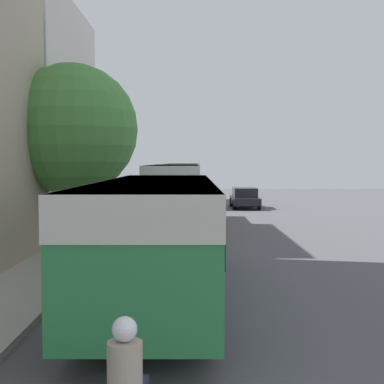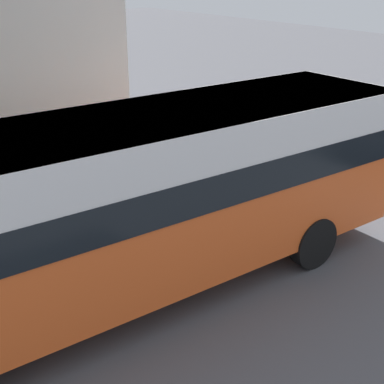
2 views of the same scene
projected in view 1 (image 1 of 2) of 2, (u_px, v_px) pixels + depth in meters
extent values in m
cube|color=silver|center=(8.00, 119.00, 24.52)|extent=(6.15, 9.88, 10.45)
cube|color=#2D8447|center=(156.00, 230.00, 12.71)|extent=(2.57, 10.52, 2.32)
cube|color=silver|center=(156.00, 196.00, 12.66)|extent=(2.59, 10.58, 0.70)
cube|color=black|center=(156.00, 218.00, 12.69)|extent=(2.62, 10.10, 0.51)
cylinder|color=black|center=(124.00, 254.00, 16.03)|extent=(0.28, 1.00, 1.00)
cylinder|color=black|center=(202.00, 254.00, 16.03)|extent=(0.28, 1.00, 1.00)
cylinder|color=black|center=(78.00, 318.00, 9.51)|extent=(0.28, 1.00, 1.00)
cylinder|color=black|center=(210.00, 318.00, 9.52)|extent=(0.28, 1.00, 1.00)
cube|color=#EA5B23|center=(172.00, 191.00, 27.07)|extent=(2.43, 10.52, 2.61)
cube|color=white|center=(172.00, 173.00, 27.01)|extent=(2.45, 10.58, 0.78)
cube|color=black|center=(172.00, 184.00, 27.05)|extent=(2.48, 10.10, 0.57)
cylinder|color=black|center=(155.00, 210.00, 30.39)|extent=(0.28, 1.00, 1.00)
cylinder|color=black|center=(194.00, 210.00, 30.40)|extent=(0.28, 1.00, 1.00)
cylinder|color=black|center=(145.00, 224.00, 23.88)|extent=(0.28, 1.00, 1.00)
cylinder|color=black|center=(195.00, 224.00, 23.89)|extent=(0.28, 1.00, 1.00)
cube|color=teal|center=(181.00, 181.00, 41.30)|extent=(2.51, 10.93, 2.60)
cube|color=white|center=(181.00, 169.00, 41.25)|extent=(2.54, 10.99, 0.78)
cube|color=black|center=(181.00, 176.00, 41.29)|extent=(2.56, 10.50, 0.57)
cylinder|color=black|center=(168.00, 195.00, 44.76)|extent=(0.28, 1.00, 1.00)
cylinder|color=black|center=(196.00, 195.00, 44.76)|extent=(0.28, 1.00, 1.00)
cylinder|color=black|center=(164.00, 201.00, 37.99)|extent=(0.28, 1.00, 1.00)
cylinder|color=black|center=(197.00, 201.00, 38.00)|extent=(0.28, 1.00, 1.00)
cylinder|color=gray|center=(123.00, 371.00, 5.39)|extent=(0.36, 0.36, 0.60)
sphere|color=silver|center=(123.00, 329.00, 5.36)|extent=(0.26, 0.26, 0.26)
cube|color=black|center=(243.00, 200.00, 37.64)|extent=(1.82, 4.45, 0.47)
cube|color=black|center=(243.00, 192.00, 37.61)|extent=(1.60, 2.45, 0.65)
cylinder|color=black|center=(257.00, 205.00, 36.28)|extent=(0.22, 0.64, 0.64)
cylinder|color=black|center=(233.00, 205.00, 36.28)|extent=(0.22, 0.64, 0.64)
cylinder|color=black|center=(253.00, 202.00, 39.04)|extent=(0.22, 0.64, 0.64)
cylinder|color=black|center=(230.00, 202.00, 39.03)|extent=(0.22, 0.64, 0.64)
cylinder|color=#232838|center=(110.00, 222.00, 24.10)|extent=(0.33, 0.33, 0.85)
cylinder|color=black|center=(110.00, 204.00, 24.06)|extent=(0.41, 0.41, 0.71)
sphere|color=tan|center=(110.00, 194.00, 24.03)|extent=(0.23, 0.23, 0.23)
cylinder|color=brown|center=(72.00, 213.00, 19.52)|extent=(0.36, 0.36, 2.52)
sphere|color=#47893D|center=(71.00, 129.00, 19.35)|extent=(4.74, 4.74, 4.74)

